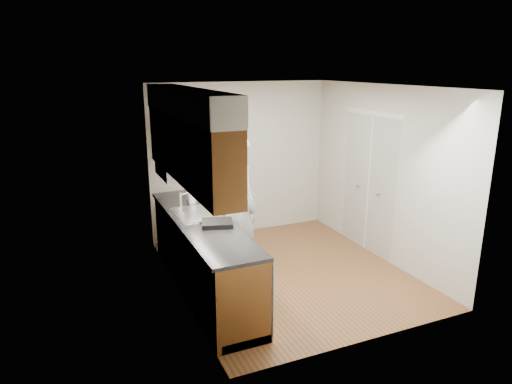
# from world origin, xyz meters

# --- Properties ---
(floor) EXTENTS (3.50, 3.50, 0.00)m
(floor) POSITION_xyz_m (0.00, 0.00, 0.00)
(floor) COLOR brown
(floor) RESTS_ON ground
(ceiling) EXTENTS (3.50, 3.50, 0.00)m
(ceiling) POSITION_xyz_m (0.00, 0.00, 2.50)
(ceiling) COLOR white
(ceiling) RESTS_ON wall_left
(wall_left) EXTENTS (0.02, 3.50, 2.50)m
(wall_left) POSITION_xyz_m (-1.50, 0.00, 1.25)
(wall_left) COLOR beige
(wall_left) RESTS_ON floor
(wall_right) EXTENTS (0.02, 3.50, 2.50)m
(wall_right) POSITION_xyz_m (1.50, 0.00, 1.25)
(wall_right) COLOR beige
(wall_right) RESTS_ON floor
(wall_back) EXTENTS (3.00, 0.02, 2.50)m
(wall_back) POSITION_xyz_m (0.00, 1.75, 1.25)
(wall_back) COLOR beige
(wall_back) RESTS_ON floor
(counter) EXTENTS (0.64, 2.80, 1.30)m
(counter) POSITION_xyz_m (-1.20, -0.00, 0.49)
(counter) COLOR brown
(counter) RESTS_ON floor
(upper_cabinets) EXTENTS (0.47, 2.80, 1.21)m
(upper_cabinets) POSITION_xyz_m (-1.33, 0.05, 1.95)
(upper_cabinets) COLOR brown
(upper_cabinets) RESTS_ON wall_left
(closet_door) EXTENTS (0.02, 1.22, 2.05)m
(closet_door) POSITION_xyz_m (1.49, 0.30, 1.02)
(closet_door) COLOR silver
(closet_door) RESTS_ON wall_right
(floor_mat) EXTENTS (0.75, 1.04, 0.02)m
(floor_mat) POSITION_xyz_m (-0.61, 0.26, 0.01)
(floor_mat) COLOR slate
(floor_mat) RESTS_ON floor
(person) EXTENTS (0.61, 0.83, 2.16)m
(person) POSITION_xyz_m (-0.61, 0.26, 1.10)
(person) COLOR #A9C1CD
(person) RESTS_ON floor_mat
(soap_bottle_a) EXTENTS (0.12, 0.12, 0.27)m
(soap_bottle_a) POSITION_xyz_m (-1.14, 0.64, 1.08)
(soap_bottle_a) COLOR silver
(soap_bottle_a) RESTS_ON counter
(soap_bottle_b) EXTENTS (0.12, 0.12, 0.20)m
(soap_bottle_b) POSITION_xyz_m (-1.09, 0.92, 1.04)
(soap_bottle_b) COLOR silver
(soap_bottle_b) RESTS_ON counter
(soda_can) EXTENTS (0.08, 0.08, 0.12)m
(soda_can) POSITION_xyz_m (-1.10, 0.72, 1.00)
(soda_can) COLOR #B0271E
(soda_can) RESTS_ON counter
(steel_can) EXTENTS (0.07, 0.07, 0.12)m
(steel_can) POSITION_xyz_m (-1.10, 0.64, 1.00)
(steel_can) COLOR #A5A5AA
(steel_can) RESTS_ON counter
(dish_rack) EXTENTS (0.43, 0.39, 0.06)m
(dish_rack) POSITION_xyz_m (-1.10, -0.30, 0.97)
(dish_rack) COLOR black
(dish_rack) RESTS_ON counter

